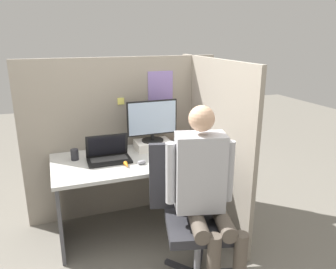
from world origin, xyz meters
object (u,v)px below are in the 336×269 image
object	(u,v)px
coffee_mug	(182,140)
pen_cup	(75,155)
monitor	(152,120)
office_chair	(190,210)
person	(205,188)
paper_box	(153,145)
stapler	(200,147)
laptop	(109,156)
carrot_toy	(127,165)

from	to	relation	value
coffee_mug	pen_cup	xyz separation A→B (m)	(-1.06, -0.09, 0.01)
monitor	office_chair	distance (m)	1.00
monitor	person	size ratio (longest dim) A/B	0.36
paper_box	stapler	bearing A→B (deg)	-24.83
paper_box	person	xyz separation A→B (m)	(0.05, -1.04, 0.01)
person	stapler	bearing A→B (deg)	66.91
monitor	office_chair	size ratio (longest dim) A/B	0.48
laptop	monitor	bearing A→B (deg)	21.00
office_chair	pen_cup	size ratio (longest dim) A/B	10.33
paper_box	pen_cup	world-z (taller)	pen_cup
monitor	office_chair	bearing A→B (deg)	-89.21
paper_box	stapler	world-z (taller)	paper_box
monitor	laptop	xyz separation A→B (m)	(-0.46, -0.18, -0.23)
office_chair	coffee_mug	distance (m)	1.00
coffee_mug	office_chair	bearing A→B (deg)	-108.82
paper_box	office_chair	bearing A→B (deg)	-89.21
laptop	carrot_toy	distance (m)	0.23
stapler	carrot_toy	distance (m)	0.78
person	pen_cup	world-z (taller)	person
carrot_toy	monitor	bearing A→B (deg)	46.91
laptop	stapler	size ratio (longest dim) A/B	2.28
laptop	pen_cup	xyz separation A→B (m)	(-0.28, 0.12, 0.00)
laptop	carrot_toy	bearing A→B (deg)	-59.31
laptop	carrot_toy	size ratio (longest dim) A/B	3.14
monitor	carrot_toy	bearing A→B (deg)	-133.09
paper_box	pen_cup	distance (m)	0.74
paper_box	person	size ratio (longest dim) A/B	0.25
paper_box	stapler	xyz separation A→B (m)	(0.41, -0.19, -0.02)
stapler	coffee_mug	size ratio (longest dim) A/B	1.73
paper_box	laptop	bearing A→B (deg)	-159.30
paper_box	person	distance (m)	1.04
monitor	stapler	size ratio (longest dim) A/B	2.99
pen_cup	stapler	bearing A→B (deg)	-7.06
carrot_toy	laptop	bearing A→B (deg)	120.69
paper_box	office_chair	distance (m)	0.91
monitor	pen_cup	bearing A→B (deg)	-175.97
monitor	person	bearing A→B (deg)	-87.08
paper_box	coffee_mug	distance (m)	0.33
paper_box	monitor	distance (m)	0.24
carrot_toy	paper_box	bearing A→B (deg)	46.70
coffee_mug	carrot_toy	bearing A→B (deg)	-148.66
laptop	person	distance (m)	1.00
paper_box	carrot_toy	xyz separation A→B (m)	(-0.34, -0.37, -0.02)
carrot_toy	office_chair	distance (m)	0.66
paper_box	office_chair	xyz separation A→B (m)	(0.01, -0.88, -0.24)
coffee_mug	stapler	bearing A→B (deg)	-69.76
monitor	coffee_mug	size ratio (longest dim) A/B	5.18
coffee_mug	pen_cup	distance (m)	1.07
carrot_toy	pen_cup	world-z (taller)	pen_cup
stapler	laptop	bearing A→B (deg)	178.80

